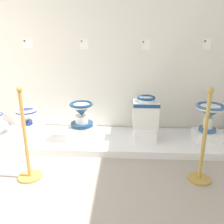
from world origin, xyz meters
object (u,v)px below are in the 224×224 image
at_px(plinth_block_leftmost, 206,136).
at_px(info_placard_second, 84,44).
at_px(antique_toilet_leftmost, 210,112).
at_px(info_placard_first, 28,44).
at_px(info_placard_third, 146,45).
at_px(plinth_block_rightmost, 145,133).
at_px(info_placard_fourth, 207,44).
at_px(plinth_block_broad_patterned, 82,133).
at_px(antique_toilet_rightmost, 146,111).
at_px(antique_toilet_central_ornate, 27,116).
at_px(stanchion_post_near_right, 202,154).
at_px(plinth_block_central_ornate, 29,131).
at_px(stanchion_post_near_left, 27,153).
at_px(antique_toilet_broad_patterned, 82,112).

distance_m(plinth_block_leftmost, info_placard_second, 2.23).
relative_size(antique_toilet_leftmost, info_placard_first, 2.92).
bearing_deg(info_placard_first, info_placard_third, 0.00).
bearing_deg(plinth_block_rightmost, info_placard_fourth, 26.46).
relative_size(plinth_block_broad_patterned, antique_toilet_rightmost, 0.83).
xyz_separation_m(antique_toilet_central_ornate, info_placard_second, (0.82, 0.41, 1.00)).
bearing_deg(stanchion_post_near_right, info_placard_second, 138.08).
distance_m(info_placard_third, stanchion_post_near_right, 1.78).
xyz_separation_m(plinth_block_rightmost, info_placard_third, (0.00, 0.44, 1.21)).
distance_m(plinth_block_central_ornate, antique_toilet_central_ornate, 0.25).
bearing_deg(info_placard_second, plinth_block_central_ornate, -153.58).
bearing_deg(plinth_block_rightmost, stanchion_post_near_left, -145.75).
height_order(antique_toilet_leftmost, info_placard_third, info_placard_third).
distance_m(plinth_block_broad_patterned, stanchion_post_near_right, 1.64).
bearing_deg(info_placard_fourth, antique_toilet_central_ornate, -171.13).
distance_m(antique_toilet_central_ornate, info_placard_fourth, 2.84).
bearing_deg(plinth_block_central_ornate, info_placard_fourth, 8.87).
bearing_deg(stanchion_post_near_left, info_placard_fourth, 31.32).
distance_m(plinth_block_broad_patterned, info_placard_fourth, 2.22).
height_order(info_placard_second, stanchion_post_near_right, info_placard_second).
bearing_deg(stanchion_post_near_left, plinth_block_rightmost, 34.25).
bearing_deg(antique_toilet_leftmost, plinth_block_broad_patterned, -177.76).
bearing_deg(stanchion_post_near_left, info_placard_first, 107.03).
xyz_separation_m(antique_toilet_rightmost, info_placard_third, (0.00, 0.44, 0.89)).
bearing_deg(antique_toilet_central_ornate, antique_toilet_rightmost, -1.05).
relative_size(antique_toilet_central_ornate, antique_toilet_leftmost, 0.82).
relative_size(plinth_block_central_ornate, plinth_block_rightmost, 1.05).
relative_size(plinth_block_broad_patterned, antique_toilet_leftmost, 0.97).
relative_size(plinth_block_broad_patterned, info_placard_fourth, 2.40).
relative_size(antique_toilet_rightmost, stanchion_post_near_left, 0.43).
height_order(antique_toilet_leftmost, stanchion_post_near_right, stanchion_post_near_right).
relative_size(plinth_block_central_ornate, antique_toilet_broad_patterned, 1.14).
distance_m(antique_toilet_central_ornate, antique_toilet_broad_patterned, 0.86).
bearing_deg(antique_toilet_central_ornate, stanchion_post_near_right, -21.51).
bearing_deg(stanchion_post_near_right, info_placard_fourth, 75.32).
height_order(plinth_block_leftmost, info_placard_second, info_placard_second).
bearing_deg(antique_toilet_central_ornate, stanchion_post_near_left, -68.27).
distance_m(info_placard_fourth, stanchion_post_near_right, 1.73).
relative_size(antique_toilet_broad_patterned, info_placard_first, 2.54).
relative_size(plinth_block_leftmost, info_placard_third, 2.48).
distance_m(plinth_block_broad_patterned, info_placard_third, 1.59).
distance_m(antique_toilet_leftmost, info_placard_second, 2.05).
bearing_deg(info_placard_second, antique_toilet_central_ornate, -153.58).
bearing_deg(plinth_block_central_ornate, stanchion_post_near_right, -21.51).
xyz_separation_m(info_placard_third, stanchion_post_near_left, (-1.36, -1.36, -1.09)).
height_order(plinth_block_central_ornate, stanchion_post_near_right, stanchion_post_near_right).
xyz_separation_m(antique_toilet_broad_patterned, info_placard_second, (-0.02, 0.53, 0.89)).
height_order(antique_toilet_central_ornate, antique_toilet_rightmost, antique_toilet_rightmost).
xyz_separation_m(antique_toilet_rightmost, info_placard_fourth, (0.89, 0.44, 0.90)).
xyz_separation_m(antique_toilet_central_ornate, plinth_block_rightmost, (1.74, -0.03, -0.22)).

